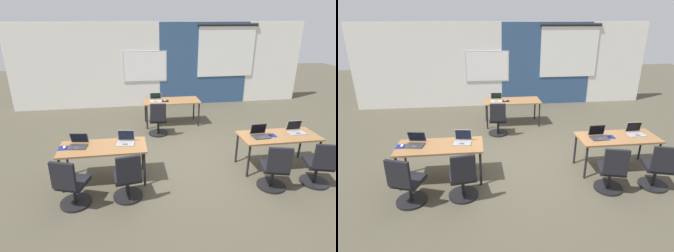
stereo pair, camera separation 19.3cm
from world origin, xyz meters
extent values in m
plane|color=#4C4738|center=(0.00, 0.00, 0.00)|extent=(24.00, 24.00, 0.00)
cube|color=silver|center=(0.00, 4.20, 1.40)|extent=(10.00, 0.20, 2.80)
cube|color=#2D4C75|center=(1.45, 4.09, 1.40)|extent=(3.11, 0.01, 2.80)
cube|color=#B7B7BC|center=(-0.59, 4.09, 1.38)|extent=(1.48, 0.02, 1.04)
cube|color=white|center=(-0.59, 4.08, 1.38)|extent=(1.40, 0.02, 0.96)
cube|color=white|center=(2.23, 4.08, 1.81)|extent=(2.00, 0.02, 1.68)
cylinder|color=black|center=(2.23, 4.08, 2.70)|extent=(2.10, 0.10, 0.10)
cube|color=olive|center=(-1.75, -0.60, 0.70)|extent=(1.60, 0.70, 0.04)
cylinder|color=black|center=(-2.49, -0.90, 0.34)|extent=(0.04, 0.04, 0.68)
cylinder|color=black|center=(-1.01, -0.90, 0.34)|extent=(0.04, 0.04, 0.68)
cylinder|color=black|center=(-2.49, -0.30, 0.34)|extent=(0.04, 0.04, 0.68)
cylinder|color=black|center=(-1.01, -0.30, 0.34)|extent=(0.04, 0.04, 0.68)
cube|color=olive|center=(1.75, -0.60, 0.70)|extent=(1.60, 0.70, 0.04)
cylinder|color=black|center=(1.01, -0.90, 0.34)|extent=(0.04, 0.04, 0.68)
cylinder|color=black|center=(2.49, -0.90, 0.34)|extent=(0.04, 0.04, 0.68)
cylinder|color=black|center=(1.01, -0.30, 0.34)|extent=(0.04, 0.04, 0.68)
cylinder|color=black|center=(2.49, -0.30, 0.34)|extent=(0.04, 0.04, 0.68)
cube|color=olive|center=(0.00, 2.20, 0.70)|extent=(1.60, 0.70, 0.04)
cylinder|color=black|center=(-0.74, 1.90, 0.34)|extent=(0.04, 0.04, 0.68)
cylinder|color=black|center=(0.74, 1.90, 0.34)|extent=(0.04, 0.04, 0.68)
cylinder|color=black|center=(-0.74, 2.50, 0.34)|extent=(0.04, 0.04, 0.68)
cylinder|color=black|center=(0.74, 2.50, 0.34)|extent=(0.04, 0.04, 0.68)
cube|color=#333338|center=(-2.21, -0.57, 0.73)|extent=(0.36, 0.28, 0.02)
cube|color=#4C4C4F|center=(-2.22, -0.62, 0.74)|extent=(0.10, 0.07, 0.00)
cube|color=#333338|center=(-2.19, -0.42, 0.84)|extent=(0.34, 0.12, 0.21)
cube|color=black|center=(-2.19, -0.43, 0.84)|extent=(0.30, 0.11, 0.19)
cube|color=navy|center=(-2.44, -0.57, 0.72)|extent=(0.22, 0.19, 0.00)
ellipsoid|color=silver|center=(-2.44, -0.57, 0.74)|extent=(0.07, 0.11, 0.03)
cylinder|color=black|center=(-2.21, -1.27, 0.02)|extent=(0.52, 0.52, 0.04)
cylinder|color=black|center=(-2.21, -1.27, 0.21)|extent=(0.06, 0.06, 0.34)
cube|color=black|center=(-2.21, -1.27, 0.42)|extent=(0.56, 0.56, 0.08)
cube|color=black|center=(-2.30, -1.51, 0.69)|extent=(0.40, 0.19, 0.46)
sphere|color=black|center=(-2.14, -1.05, 0.02)|extent=(0.04, 0.04, 0.04)
sphere|color=black|center=(-2.03, -1.42, 0.02)|extent=(0.04, 0.04, 0.04)
sphere|color=black|center=(-2.45, -1.27, 0.02)|extent=(0.04, 0.04, 0.04)
cube|color=#333338|center=(1.34, -0.64, 0.73)|extent=(0.34, 0.24, 0.02)
cube|color=#4C4C4F|center=(1.35, -0.69, 0.74)|extent=(0.09, 0.06, 0.00)
cube|color=#333338|center=(1.34, -0.51, 0.85)|extent=(0.33, 0.06, 0.22)
cube|color=black|center=(1.34, -0.51, 0.85)|extent=(0.30, 0.05, 0.19)
cube|color=navy|center=(1.57, -0.60, 0.72)|extent=(0.22, 0.19, 0.00)
ellipsoid|color=black|center=(1.57, -0.60, 0.74)|extent=(0.07, 0.10, 0.03)
cylinder|color=black|center=(1.32, -1.29, 0.02)|extent=(0.52, 0.52, 0.04)
cylinder|color=black|center=(1.32, -1.29, 0.21)|extent=(0.06, 0.06, 0.34)
cube|color=black|center=(1.32, -1.29, 0.42)|extent=(0.54, 0.54, 0.08)
cube|color=black|center=(1.25, -1.54, 0.69)|extent=(0.40, 0.16, 0.46)
sphere|color=black|center=(1.37, -1.07, 0.02)|extent=(0.04, 0.04, 0.04)
sphere|color=black|center=(1.51, -1.42, 0.02)|extent=(0.04, 0.04, 0.04)
sphere|color=black|center=(1.08, -1.31, 0.02)|extent=(0.04, 0.04, 0.04)
cube|color=#B7B7BC|center=(-0.46, 2.16, 0.73)|extent=(0.35, 0.25, 0.02)
cube|color=#4C4C4F|center=(-0.46, 2.11, 0.74)|extent=(0.09, 0.07, 0.00)
cube|color=#B7B7BC|center=(-0.45, 2.31, 0.84)|extent=(0.34, 0.11, 0.21)
cube|color=black|center=(-0.45, 2.31, 0.84)|extent=(0.30, 0.09, 0.18)
cube|color=black|center=(-0.20, 2.15, 0.72)|extent=(0.22, 0.19, 0.00)
ellipsoid|color=#B2B2B7|center=(-0.20, 2.15, 0.74)|extent=(0.07, 0.11, 0.03)
cylinder|color=black|center=(-0.47, 1.51, 0.02)|extent=(0.52, 0.52, 0.04)
cylinder|color=black|center=(-0.47, 1.51, 0.21)|extent=(0.06, 0.06, 0.34)
cube|color=black|center=(-0.47, 1.51, 0.42)|extent=(0.48, 0.48, 0.08)
cube|color=black|center=(-0.50, 1.26, 0.69)|extent=(0.40, 0.10, 0.46)
sphere|color=black|center=(-0.45, 1.74, 0.02)|extent=(0.04, 0.04, 0.04)
sphere|color=black|center=(-0.26, 1.42, 0.02)|extent=(0.04, 0.04, 0.04)
sphere|color=black|center=(-0.70, 1.46, 0.02)|extent=(0.04, 0.04, 0.04)
cube|color=#9E9EA3|center=(-1.33, -0.56, 0.73)|extent=(0.36, 0.27, 0.02)
cube|color=#4C4C4F|center=(-1.34, -0.61, 0.74)|extent=(0.10, 0.07, 0.00)
cube|color=#9E9EA3|center=(-1.31, -0.43, 0.85)|extent=(0.33, 0.09, 0.22)
cube|color=black|center=(-1.32, -0.43, 0.85)|extent=(0.30, 0.07, 0.19)
cylinder|color=black|center=(-1.33, -1.21, 0.02)|extent=(0.52, 0.52, 0.04)
cylinder|color=black|center=(-1.33, -1.21, 0.21)|extent=(0.06, 0.06, 0.34)
cube|color=black|center=(-1.33, -1.21, 0.42)|extent=(0.50, 0.50, 0.08)
cube|color=black|center=(-1.30, -1.46, 0.69)|extent=(0.40, 0.12, 0.46)
sphere|color=black|center=(-1.37, -0.98, 0.02)|extent=(0.04, 0.04, 0.04)
sphere|color=black|center=(-1.10, -1.25, 0.02)|extent=(0.04, 0.04, 0.04)
sphere|color=black|center=(-1.54, -1.32, 0.02)|extent=(0.04, 0.04, 0.04)
cube|color=#9E9EA3|center=(2.17, -0.56, 0.73)|extent=(0.33, 0.23, 0.02)
cube|color=#4C4C4F|center=(2.17, -0.61, 0.74)|extent=(0.09, 0.06, 0.00)
cube|color=#9E9EA3|center=(2.17, -0.42, 0.85)|extent=(0.33, 0.05, 0.22)
cube|color=black|center=(2.17, -0.43, 0.85)|extent=(0.30, 0.04, 0.19)
cylinder|color=black|center=(2.19, -1.31, 0.02)|extent=(0.52, 0.52, 0.04)
cylinder|color=black|center=(2.19, -1.31, 0.21)|extent=(0.06, 0.06, 0.34)
cube|color=black|center=(2.19, -1.31, 0.42)|extent=(0.54, 0.54, 0.08)
cube|color=black|center=(2.12, -1.55, 0.69)|extent=(0.40, 0.17, 0.46)
sphere|color=black|center=(2.25, -1.08, 0.02)|extent=(0.04, 0.04, 0.04)
sphere|color=black|center=(2.38, -1.44, 0.02)|extent=(0.04, 0.04, 0.04)
sphere|color=black|center=(1.95, -1.32, 0.02)|extent=(0.04, 0.04, 0.04)
camera|label=1|loc=(-1.25, -5.38, 2.97)|focal=29.72mm
camera|label=2|loc=(-1.06, -5.40, 2.97)|focal=29.72mm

